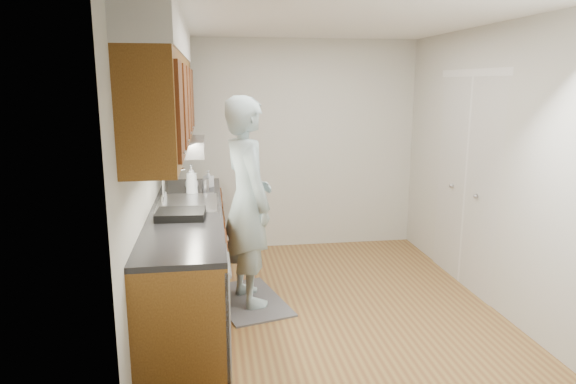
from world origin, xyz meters
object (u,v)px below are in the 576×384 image
at_px(soap_bottle_b, 209,179).
at_px(steel_can, 206,186).
at_px(dish_rack, 181,214).
at_px(person, 247,188).
at_px(soap_bottle_c, 191,181).
at_px(soap_bottle_a, 192,180).

distance_m(soap_bottle_b, steel_can, 0.27).
bearing_deg(dish_rack, steel_can, 81.51).
xyz_separation_m(person, dish_rack, (-0.56, -0.43, -0.11)).
height_order(soap_bottle_c, dish_rack, soap_bottle_c).
height_order(person, soap_bottle_a, person).
bearing_deg(soap_bottle_c, soap_bottle_b, 34.90).
height_order(soap_bottle_b, soap_bottle_c, soap_bottle_c).
xyz_separation_m(soap_bottle_b, soap_bottle_c, (-0.17, -0.12, 0.00)).
bearing_deg(dish_rack, person, 40.42).
xyz_separation_m(soap_bottle_c, steel_can, (0.14, -0.15, -0.03)).
xyz_separation_m(person, soap_bottle_c, (-0.51, 0.67, -0.05)).
distance_m(person, dish_rack, 0.72).
distance_m(person, steel_can, 0.64).
bearing_deg(person, soap_bottle_c, 21.54).
relative_size(soap_bottle_a, soap_bottle_b, 1.70).
distance_m(soap_bottle_c, dish_rack, 1.10).
bearing_deg(soap_bottle_b, soap_bottle_c, -145.10).
relative_size(person, soap_bottle_a, 7.16).
xyz_separation_m(person, soap_bottle_b, (-0.34, 0.79, -0.05)).
bearing_deg(steel_can, soap_bottle_c, 132.92).
xyz_separation_m(soap_bottle_a, soap_bottle_c, (-0.01, 0.25, -0.06)).
relative_size(soap_bottle_c, dish_rack, 0.47).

